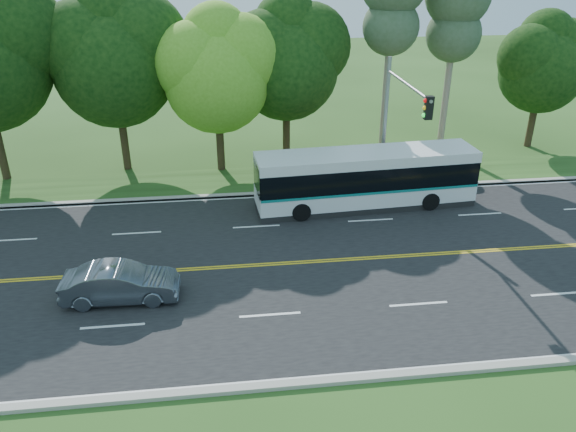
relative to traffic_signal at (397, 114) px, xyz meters
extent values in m
plane|color=#264717|center=(-6.49, -5.40, -4.67)|extent=(120.00, 120.00, 0.00)
cube|color=black|center=(-6.49, -5.40, -4.66)|extent=(60.00, 14.00, 0.02)
cube|color=#A19D91|center=(-6.49, 1.75, -4.60)|extent=(60.00, 0.30, 0.15)
cube|color=#A19D91|center=(-6.49, -12.55, -4.60)|extent=(60.00, 0.30, 0.15)
cube|color=#264717|center=(-6.49, 3.60, -4.62)|extent=(60.00, 4.00, 0.10)
cube|color=gold|center=(-6.49, -5.48, -4.65)|extent=(57.00, 0.10, 0.00)
cube|color=gold|center=(-6.49, -5.32, -4.65)|extent=(57.00, 0.10, 0.00)
cube|color=silver|center=(-12.49, -8.90, -4.65)|extent=(2.20, 0.12, 0.00)
cube|color=silver|center=(-6.99, -8.90, -4.65)|extent=(2.20, 0.12, 0.00)
cube|color=silver|center=(-1.49, -8.90, -4.65)|extent=(2.20, 0.12, 0.00)
cube|color=silver|center=(4.01, -8.90, -4.65)|extent=(2.20, 0.12, 0.00)
cube|color=silver|center=(-17.99, -1.90, -4.65)|extent=(2.20, 0.12, 0.00)
cube|color=silver|center=(-12.49, -1.90, -4.65)|extent=(2.20, 0.12, 0.00)
cube|color=silver|center=(-6.99, -1.90, -4.65)|extent=(2.20, 0.12, 0.00)
cube|color=silver|center=(-1.49, -1.90, -4.65)|extent=(2.20, 0.12, 0.00)
cube|color=silver|center=(4.01, -1.90, -4.65)|extent=(2.20, 0.12, 0.00)
cube|color=silver|center=(-6.49, 1.45, -4.65)|extent=(57.00, 0.12, 0.00)
cube|color=silver|center=(-6.49, -12.25, -4.65)|extent=(57.00, 0.12, 0.00)
cylinder|color=black|center=(-20.49, 5.60, -2.69)|extent=(0.44, 0.44, 3.96)
sphere|color=black|center=(-18.87, 5.90, 3.25)|extent=(5.76, 5.76, 5.76)
cylinder|color=black|center=(-13.99, 6.60, -2.87)|extent=(0.44, 0.44, 3.60)
sphere|color=black|center=(-13.99, 6.60, 1.24)|extent=(6.60, 6.60, 6.60)
sphere|color=black|center=(-12.51, 6.90, 2.56)|extent=(5.28, 5.28, 5.28)
sphere|color=black|center=(-15.31, 6.40, 2.39)|extent=(4.95, 4.95, 4.95)
sphere|color=black|center=(-13.89, 7.00, 3.71)|extent=(4.29, 4.29, 4.29)
cylinder|color=black|center=(-8.49, 5.60, -3.05)|extent=(0.44, 0.44, 3.24)
sphere|color=#5EA021|center=(-8.49, 5.60, 0.60)|extent=(5.80, 5.80, 5.80)
sphere|color=#5EA021|center=(-7.19, 5.90, 1.76)|extent=(4.64, 4.64, 4.64)
sphere|color=#5EA021|center=(-9.65, 5.40, 1.61)|extent=(4.35, 4.35, 4.35)
sphere|color=#5EA021|center=(-8.39, 6.00, 2.77)|extent=(3.77, 3.77, 3.77)
cylinder|color=black|center=(-4.49, 7.10, -2.96)|extent=(0.44, 0.44, 3.42)
sphere|color=black|center=(-4.49, 7.10, 0.85)|extent=(6.00, 6.00, 6.00)
sphere|color=black|center=(-3.14, 7.40, 2.05)|extent=(4.80, 4.80, 4.80)
sphere|color=black|center=(-5.69, 6.90, 1.90)|extent=(4.50, 4.50, 4.50)
sphere|color=black|center=(-4.39, 7.50, 3.10)|extent=(3.90, 3.90, 3.90)
cylinder|color=gray|center=(1.51, 7.10, 0.23)|extent=(0.40, 0.40, 9.80)
sphere|color=#3C5334|center=(1.51, 7.10, 3.03)|extent=(3.23, 3.23, 3.23)
cylinder|color=gray|center=(5.51, 7.60, -0.12)|extent=(0.40, 0.40, 9.10)
sphere|color=#3C5334|center=(5.51, 7.60, 2.48)|extent=(3.23, 3.23, 3.23)
cylinder|color=black|center=(11.51, 7.60, -3.14)|extent=(0.44, 0.44, 3.06)
sphere|color=black|center=(11.51, 7.60, 0.21)|extent=(5.20, 5.20, 5.20)
sphere|color=black|center=(12.68, 7.90, 1.25)|extent=(4.16, 4.16, 4.16)
sphere|color=black|center=(10.47, 7.40, 1.12)|extent=(3.90, 3.90, 3.90)
sphere|color=black|center=(11.61, 8.00, 2.16)|extent=(3.38, 3.38, 3.38)
sphere|color=maroon|center=(-3.49, 2.80, -3.92)|extent=(1.50, 1.50, 1.50)
sphere|color=maroon|center=(-2.49, 2.80, -3.92)|extent=(1.50, 1.50, 1.50)
sphere|color=maroon|center=(-1.49, 2.80, -3.92)|extent=(1.50, 1.50, 1.50)
sphere|color=maroon|center=(-0.49, 2.80, -3.92)|extent=(1.50, 1.50, 1.50)
sphere|color=maroon|center=(0.51, 2.80, -3.92)|extent=(1.50, 1.50, 1.50)
sphere|color=maroon|center=(1.51, 2.80, -3.92)|extent=(1.50, 1.50, 1.50)
sphere|color=maroon|center=(2.51, 2.80, -3.92)|extent=(1.50, 1.50, 1.50)
sphere|color=maroon|center=(3.51, 2.80, -3.92)|extent=(1.50, 1.50, 1.50)
sphere|color=maroon|center=(4.51, 2.80, -3.92)|extent=(1.50, 1.50, 1.50)
cube|color=olive|center=(3.51, 2.00, -4.47)|extent=(3.50, 1.40, 0.40)
cylinder|color=#919399|center=(0.01, 1.90, -1.17)|extent=(0.20, 0.20, 7.00)
cylinder|color=#919399|center=(0.01, -1.10, 1.63)|extent=(0.14, 6.00, 0.14)
cube|color=black|center=(0.01, -3.90, 1.33)|extent=(0.32, 0.28, 0.95)
sphere|color=red|center=(-0.16, -3.90, 1.63)|extent=(0.18, 0.18, 0.18)
sphere|color=yellow|center=(-0.16, -3.90, 1.33)|extent=(0.18, 0.18, 0.18)
sphere|color=#19D833|center=(-0.16, -3.90, 1.03)|extent=(0.18, 0.18, 0.18)
cube|color=white|center=(-1.40, -0.22, -3.88)|extent=(11.03, 3.03, 0.90)
cube|color=black|center=(-1.40, -0.22, -2.87)|extent=(10.98, 3.06, 1.13)
cube|color=white|center=(-1.40, -0.22, -2.05)|extent=(11.03, 3.03, 0.51)
cube|color=#0C7370|center=(-1.40, -0.22, -3.49)|extent=(10.98, 3.07, 0.13)
cube|color=black|center=(-6.81, -0.57, -2.78)|extent=(0.20, 2.13, 1.55)
cube|color=#19E54C|center=(-6.80, -0.57, -1.91)|extent=(0.14, 1.39, 0.20)
cube|color=black|center=(-1.40, -0.22, -4.49)|extent=(11.02, 2.94, 0.32)
cylinder|color=black|center=(-4.81, -1.53, -4.20)|extent=(0.92, 0.31, 0.91)
cylinder|color=black|center=(-4.95, 0.64, -4.20)|extent=(0.92, 0.31, 0.91)
cylinder|color=black|center=(1.72, -1.10, -4.20)|extent=(0.92, 0.31, 0.91)
cylinder|color=black|center=(1.57, 1.07, -4.20)|extent=(0.92, 0.31, 0.91)
imported|color=#555D67|center=(-12.37, -7.26, -3.95)|extent=(4.26, 1.56, 1.40)
camera|label=1|loc=(-8.35, -25.36, 7.34)|focal=35.00mm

